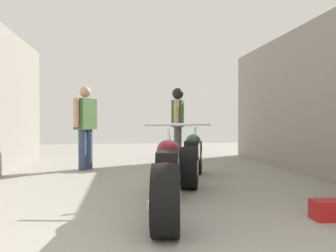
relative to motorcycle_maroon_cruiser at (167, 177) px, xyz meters
name	(u,v)px	position (x,y,z in m)	size (l,w,h in m)	color
ground_plane	(162,189)	(0.09, 1.30, -0.39)	(18.84, 18.84, 0.00)	gray
motorcycle_maroon_cruiser	(167,177)	(0.00, 0.00, 0.00)	(0.67, 2.03, 0.95)	black
motorcycle_black_naked	(192,158)	(0.66, 1.84, -0.01)	(0.84, 1.96, 0.92)	black
mechanic_in_blue	(85,123)	(-1.19, 3.38, 0.55)	(0.44, 0.62, 1.66)	#384766
mechanic_with_helmet	(178,118)	(0.83, 4.29, 0.66)	(0.36, 0.68, 1.74)	#4C4C4C
red_toolbox	(329,210)	(1.56, -0.40, -0.29)	(0.33, 0.21, 0.19)	#B21919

